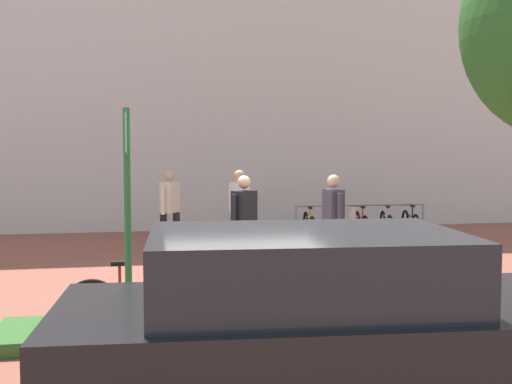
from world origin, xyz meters
name	(u,v)px	position (x,y,z in m)	size (l,w,h in m)	color
ground_plane	(249,289)	(0.00, 0.00, 0.00)	(60.00, 60.00, 0.00)	brown
building_facade	(201,40)	(0.00, 7.56, 5.00)	(28.00, 1.20, 10.00)	silver
planter_strip	(300,322)	(0.26, -2.18, 0.08)	(7.00, 1.10, 0.16)	#336028
parking_sign_post	(127,189)	(-1.76, -2.18, 1.71)	(0.08, 0.36, 2.63)	#2D7238
bike_at_sign	(136,303)	(-1.68, -1.99, 0.35)	(1.68, 0.42, 0.86)	black
bike_rack_cluster	(361,224)	(3.51, 4.81, 0.35)	(3.21, 1.61, 0.83)	#99999E
bollard_steel	(352,228)	(2.78, 3.31, 0.45)	(0.16, 0.16, 0.90)	#ADADB2
person_suited_navy	(333,218)	(1.58, 0.75, 0.98)	(0.46, 0.61, 1.72)	#383342
person_shirt_white	(170,206)	(-1.05, 3.41, 0.98)	(0.42, 0.52, 1.72)	black
person_shirt_blue	(239,207)	(0.31, 3.00, 0.98)	(0.39, 0.56, 1.72)	black
person_suited_dark	(244,220)	(0.05, 0.72, 0.98)	(0.48, 0.44, 1.72)	#2D2D38
car_black_suv	(323,329)	(-0.19, -4.74, 0.76)	(4.40, 2.23, 1.54)	black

